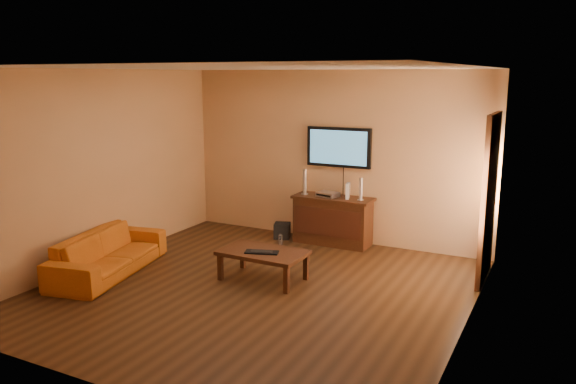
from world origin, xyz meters
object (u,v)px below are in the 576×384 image
Objects in this scene: coffee_table at (263,254)px; media_console at (333,220)px; speaker_right at (361,190)px; bottle at (280,240)px; av_receiver at (328,194)px; sofa at (108,246)px; television at (339,147)px; game_console at (348,191)px; keyboard at (262,252)px; subwoofer at (282,231)px; speaker_left at (305,183)px.

media_console is at bearing 84.47° from coffee_table.
speaker_right is 1.48m from bottle.
av_receiver is at bearing 37.19° from bottle.
sofa is 9.99× the size of bottle.
game_console is (0.25, -0.21, -0.64)m from television.
coffee_table is 3.22× the size of speaker_right.
bottle is (-0.50, 1.43, -0.26)m from coffee_table.
television is at bearing 126.64° from game_console.
keyboard is (-0.16, -2.17, -1.11)m from television.
coffee_table is 1.94m from av_receiver.
subwoofer is at bearing 110.30° from coffee_table.
coffee_table is 4.66× the size of game_console.
speaker_right is 2.10m from keyboard.
media_console is 1.15m from television.
game_console is (0.25, -0.01, 0.49)m from media_console.
television is 4.25× the size of subwoofer.
speaker_right is 1.82× the size of bottle.
sofa is at bearing -124.72° from bottle.
speaker_right is at bearing -26.57° from television.
sofa is (-2.17, -2.81, -1.14)m from television.
bottle is 0.42× the size of keyboard.
coffee_table is at bearing -116.34° from game_console.
game_console is at bearing 173.13° from speaker_right.
media_console is 6.64× the size of bottle.
speaker_left is 0.89× the size of keyboard.
bottle is (-0.93, -0.46, -0.79)m from game_console.
av_receiver is at bearing 177.74° from speaker_right.
sofa is 4.67× the size of speaker_left.
speaker_right reaches higher than game_console.
bottle is at bearing 109.31° from coffee_table.
media_console is 0.89m from subwoofer.
subwoofer is at bearing -171.33° from speaker_left.
television is at bearing -49.55° from sofa.
bottle is (-0.60, -0.46, -0.70)m from av_receiver.
coffee_table is 4.48× the size of subwoofer.
sofa is at bearing -146.37° from game_console.
speaker_right reaches higher than coffee_table.
speaker_left is (1.69, 2.58, 0.57)m from sofa.
television is 3.31× the size of av_receiver.
sofa reaches higher than coffee_table.
sofa reaches higher than bottle.
television is 2.40m from coffee_table.
av_receiver is (0.10, 1.88, 0.45)m from coffee_table.
speaker_left is at bearing 64.77° from bottle.
av_receiver is (2.08, 2.59, 0.42)m from sofa.
television reaches higher than bottle.
speaker_right reaches higher than media_console.
keyboard is at bearing -70.78° from bottle.
speaker_right is at bearing 20.71° from bottle.
speaker_right reaches higher than keyboard.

